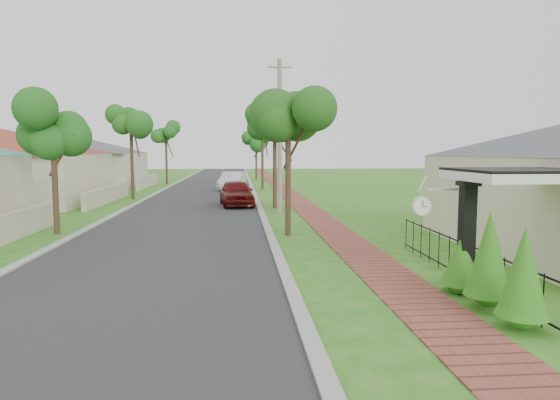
{
  "coord_description": "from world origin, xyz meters",
  "views": [
    {
      "loc": [
        -0.54,
        -11.62,
        3.17
      ],
      "look_at": [
        0.9,
        5.39,
        1.5
      ],
      "focal_mm": 32.0,
      "sensor_mm": 36.0,
      "label": 1
    }
  ],
  "objects_px": {
    "parked_car_red": "(236,193)",
    "utility_pole": "(280,136)",
    "near_tree": "(288,118)",
    "station_clock": "(423,205)",
    "porch_post": "(466,243)",
    "parked_car_white": "(232,181)"
  },
  "relations": [
    {
      "from": "parked_car_red",
      "to": "utility_pole",
      "type": "distance_m",
      "value": 5.4
    },
    {
      "from": "parked_car_red",
      "to": "near_tree",
      "type": "height_order",
      "value": "near_tree"
    },
    {
      "from": "utility_pole",
      "to": "station_clock",
      "type": "height_order",
      "value": "utility_pole"
    },
    {
      "from": "parked_car_red",
      "to": "parked_car_white",
      "type": "bearing_deg",
      "value": 86.26
    },
    {
      "from": "porch_post",
      "to": "near_tree",
      "type": "distance_m",
      "value": 9.23
    },
    {
      "from": "porch_post",
      "to": "utility_pole",
      "type": "height_order",
      "value": "utility_pole"
    },
    {
      "from": "parked_car_white",
      "to": "utility_pole",
      "type": "distance_m",
      "value": 15.72
    },
    {
      "from": "utility_pole",
      "to": "porch_post",
      "type": "bearing_deg",
      "value": -78.45
    },
    {
      "from": "near_tree",
      "to": "parked_car_red",
      "type": "bearing_deg",
      "value": 100.77
    },
    {
      "from": "utility_pole",
      "to": "parked_car_white",
      "type": "bearing_deg",
      "value": 99.61
    },
    {
      "from": "near_tree",
      "to": "station_clock",
      "type": "xyz_separation_m",
      "value": [
        2.35,
        -7.6,
        -2.47
      ]
    },
    {
      "from": "parked_car_red",
      "to": "near_tree",
      "type": "relative_size",
      "value": 0.8
    },
    {
      "from": "near_tree",
      "to": "parked_car_white",
      "type": "bearing_deg",
      "value": 96.13
    },
    {
      "from": "porch_post",
      "to": "near_tree",
      "type": "height_order",
      "value": "near_tree"
    },
    {
      "from": "porch_post",
      "to": "parked_car_white",
      "type": "distance_m",
      "value": 30.28
    },
    {
      "from": "parked_car_red",
      "to": "station_clock",
      "type": "bearing_deg",
      "value": -82.05
    },
    {
      "from": "parked_car_red",
      "to": "parked_car_white",
      "type": "relative_size",
      "value": 0.97
    },
    {
      "from": "station_clock",
      "to": "parked_car_red",
      "type": "bearing_deg",
      "value": 103.53
    },
    {
      "from": "near_tree",
      "to": "utility_pole",
      "type": "bearing_deg",
      "value": 87.96
    },
    {
      "from": "porch_post",
      "to": "parked_car_white",
      "type": "xyz_separation_m",
      "value": [
        -5.55,
        29.76,
        -0.37
      ]
    },
    {
      "from": "porch_post",
      "to": "near_tree",
      "type": "relative_size",
      "value": 0.45
    },
    {
      "from": "utility_pole",
      "to": "station_clock",
      "type": "bearing_deg",
      "value": -81.51
    }
  ]
}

